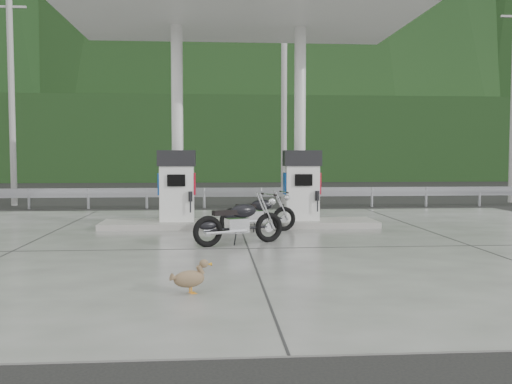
{
  "coord_description": "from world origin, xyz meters",
  "views": [
    {
      "loc": [
        -0.68,
        -12.03,
        1.83
      ],
      "look_at": [
        0.3,
        1.0,
        1.0
      ],
      "focal_mm": 40.0,
      "sensor_mm": 36.0,
      "label": 1
    }
  ],
  "objects": [
    {
      "name": "motorcycle_left",
      "position": [
        0.38,
        1.44,
        0.44
      ],
      "size": [
        1.85,
        0.94,
        0.84
      ],
      "primitive_type": null,
      "rotation": [
        0.0,
        0.0,
        0.22
      ],
      "color": "black",
      "rests_on": "forecourt_apron"
    },
    {
      "name": "gas_pump_right",
      "position": [
        1.6,
        2.5,
        1.07
      ],
      "size": [
        0.95,
        0.55,
        1.8
      ],
      "primitive_type": null,
      "color": "white",
      "rests_on": "pump_island"
    },
    {
      "name": "canopy_column_left",
      "position": [
        -1.6,
        2.9,
        2.67
      ],
      "size": [
        0.3,
        0.3,
        5.0
      ],
      "primitive_type": "cylinder",
      "color": "silver",
      "rests_on": "pump_island"
    },
    {
      "name": "tree_band",
      "position": [
        0.0,
        30.0,
        3.0
      ],
      "size": [
        80.0,
        6.0,
        6.0
      ],
      "primitive_type": "cube",
      "color": "black",
      "rests_on": "ground"
    },
    {
      "name": "road",
      "position": [
        0.0,
        11.5,
        0.0
      ],
      "size": [
        60.0,
        7.0,
        0.01
      ],
      "primitive_type": "cube",
      "color": "black",
      "rests_on": "ground"
    },
    {
      "name": "canopy_roof",
      "position": [
        0.0,
        2.5,
        5.37
      ],
      "size": [
        8.5,
        5.0,
        0.4
      ],
      "primitive_type": "cube",
      "color": "silver",
      "rests_on": "canopy_column_left"
    },
    {
      "name": "forecourt_apron",
      "position": [
        0.0,
        0.0,
        0.01
      ],
      "size": [
        18.0,
        14.0,
        0.02
      ],
      "primitive_type": "cube",
      "color": "slate",
      "rests_on": "ground"
    },
    {
      "name": "guardrail",
      "position": [
        0.0,
        8.0,
        0.71
      ],
      "size": [
        26.0,
        0.16,
        1.42
      ],
      "primitive_type": null,
      "color": "#93959A",
      "rests_on": "ground"
    },
    {
      "name": "canopy_column_right",
      "position": [
        1.6,
        2.9,
        2.67
      ],
      "size": [
        0.3,
        0.3,
        5.0
      ],
      "primitive_type": "cylinder",
      "color": "silver",
      "rests_on": "pump_island"
    },
    {
      "name": "ground",
      "position": [
        0.0,
        0.0,
        0.0
      ],
      "size": [
        160.0,
        160.0,
        0.0
      ],
      "primitive_type": "plane",
      "color": "black",
      "rests_on": "ground"
    },
    {
      "name": "gas_pump_left",
      "position": [
        -1.6,
        2.5,
        1.07
      ],
      "size": [
        0.95,
        0.55,
        1.8
      ],
      "primitive_type": null,
      "color": "white",
      "rests_on": "pump_island"
    },
    {
      "name": "motorcycle_right",
      "position": [
        -0.16,
        -0.46,
        0.47
      ],
      "size": [
        1.97,
        1.3,
        0.89
      ],
      "primitive_type": null,
      "rotation": [
        0.0,
        0.0,
        0.41
      ],
      "color": "black",
      "rests_on": "forecourt_apron"
    },
    {
      "name": "forested_hills",
      "position": [
        0.0,
        60.0,
        0.0
      ],
      "size": [
        100.0,
        40.0,
        140.0
      ],
      "primitive_type": null,
      "color": "black",
      "rests_on": "ground"
    },
    {
      "name": "utility_pole_a",
      "position": [
        -8.0,
        9.5,
        4.0
      ],
      "size": [
        0.22,
        0.22,
        8.0
      ],
      "primitive_type": "cylinder",
      "color": "gray",
      "rests_on": "ground"
    },
    {
      "name": "utility_pole_b",
      "position": [
        2.0,
        9.5,
        4.0
      ],
      "size": [
        0.22,
        0.22,
        8.0
      ],
      "primitive_type": "cylinder",
      "color": "gray",
      "rests_on": "ground"
    },
    {
      "name": "duck",
      "position": [
        -1.0,
        -4.58,
        0.21
      ],
      "size": [
        0.54,
        0.33,
        0.38
      ],
      "primitive_type": null,
      "rotation": [
        0.0,
        0.0,
        0.37
      ],
      "color": "brown",
      "rests_on": "forecourt_apron"
    },
    {
      "name": "pump_island",
      "position": [
        0.0,
        2.5,
        0.1
      ],
      "size": [
        7.0,
        1.4,
        0.15
      ],
      "primitive_type": "cube",
      "color": "gray",
      "rests_on": "forecourt_apron"
    }
  ]
}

